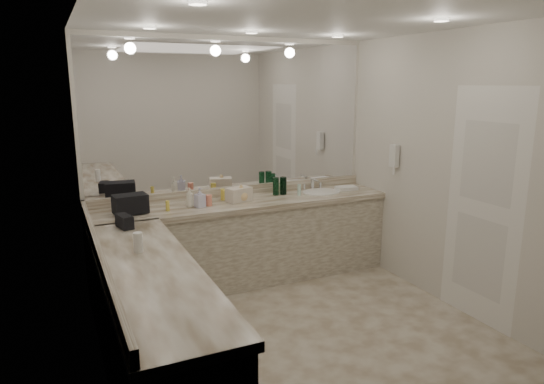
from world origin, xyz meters
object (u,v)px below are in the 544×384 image
soap_bottle_a (190,198)px  soap_bottle_c (241,193)px  sink (321,193)px  hand_towel (346,188)px  wall_phone (394,156)px  cream_cosmetic_case (239,195)px  soap_bottle_b (200,198)px  black_toiletry_bag (130,205)px

soap_bottle_a → soap_bottle_c: (0.55, -0.00, -0.01)m
sink → soap_bottle_c: soap_bottle_c is taller
hand_towel → soap_bottle_c: soap_bottle_c is taller
wall_phone → cream_cosmetic_case: wall_phone is taller
soap_bottle_b → wall_phone: bearing=-11.7°
soap_bottle_a → wall_phone: bearing=-12.5°
soap_bottle_b → sink: bearing=2.9°
black_toiletry_bag → soap_bottle_a: 0.58m
black_toiletry_bag → hand_towel: size_ratio=1.33×
cream_cosmetic_case → soap_bottle_b: bearing=173.3°
soap_bottle_a → soap_bottle_c: size_ratio=1.09×
soap_bottle_a → soap_bottle_b: soap_bottle_b is taller
cream_cosmetic_case → hand_towel: (1.35, 0.00, -0.05)m
soap_bottle_a → black_toiletry_bag: bearing=-178.1°
sink → hand_towel: 0.34m
soap_bottle_b → soap_bottle_c: bearing=5.6°
soap_bottle_b → cream_cosmetic_case: bearing=8.4°
wall_phone → black_toiletry_bag: wall_phone is taller
hand_towel → soap_bottle_b: 1.79m
hand_towel → soap_bottle_c: bearing=-179.1°
wall_phone → soap_bottle_a: 2.23m
soap_bottle_c → cream_cosmetic_case: bearing=134.1°
soap_bottle_b → soap_bottle_c: 0.47m
wall_phone → soap_bottle_a: size_ratio=1.23×
cream_cosmetic_case → soap_bottle_a: bearing=166.6°
wall_phone → sink: bearing=140.4°
cream_cosmetic_case → soap_bottle_a: size_ratio=1.29×
cream_cosmetic_case → hand_towel: 1.35m
wall_phone → soap_bottle_b: wall_phone is taller
sink → wall_phone: bearing=-39.6°
wall_phone → hand_towel: size_ratio=1.02×
sink → cream_cosmetic_case: size_ratio=1.74×
sink → soap_bottle_b: (-1.45, -0.07, 0.11)m
sink → soap_bottle_b: soap_bottle_b is taller
soap_bottle_a → soap_bottle_b: bearing=-28.7°
hand_towel → soap_bottle_b: size_ratio=1.17×
black_toiletry_bag → soap_bottle_a: size_ratio=1.59×
sink → hand_towel: size_ratio=1.88×
sink → black_toiletry_bag: black_toiletry_bag is taller
hand_towel → soap_bottle_b: bearing=-177.8°
cream_cosmetic_case → hand_towel: size_ratio=1.08×
wall_phone → soap_bottle_c: (-1.60, 0.47, -0.36)m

